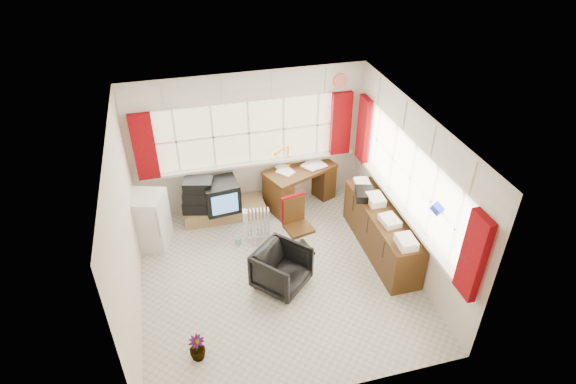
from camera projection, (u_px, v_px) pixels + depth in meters
name	position (u px, v px, depth m)	size (l,w,h in m)	color
ground	(278.00, 277.00, 7.26)	(4.00, 4.00, 0.00)	beige
room_walls	(277.00, 195.00, 6.42)	(4.00, 4.00, 4.00)	beige
window_back	(251.00, 160.00, 8.29)	(3.70, 0.12, 3.60)	#F7EAC4
window_right	(404.00, 207.00, 7.14)	(0.12, 3.70, 3.60)	#F7EAC4
curtains	(321.00, 156.00, 7.38)	(3.83, 3.83, 1.15)	maroon
overhead_cabinets	(326.00, 106.00, 6.99)	(3.98, 3.98, 0.48)	white
desk	(300.00, 184.00, 8.66)	(1.40, 1.05, 0.76)	#4C2D12
desk_lamp	(288.00, 151.00, 8.40)	(0.17, 0.15, 0.42)	#E1AF09
task_chair	(295.00, 222.00, 7.54)	(0.48, 0.51, 0.97)	black
office_chair	(282.00, 269.00, 6.95)	(0.69, 0.71, 0.64)	black
radiator	(258.00, 227.00, 7.90)	(0.40, 0.19, 0.57)	white
credenza	(381.00, 230.00, 7.57)	(0.50, 2.00, 0.85)	#4C2D12
file_tray	(365.00, 194.00, 7.66)	(0.29, 0.37, 0.12)	black
tv_bench	(224.00, 210.00, 8.45)	(1.40, 0.50, 0.25)	tan
crt_tv	(221.00, 196.00, 8.15)	(0.63, 0.59, 0.52)	black
hifi_stack	(200.00, 196.00, 8.11)	(0.64, 0.49, 0.60)	black
mini_fridge	(149.00, 220.00, 7.65)	(0.70, 0.70, 0.94)	white
spray_bottle_a	(255.00, 238.00, 7.80)	(0.10, 0.11, 0.27)	silver
spray_bottle_b	(238.00, 239.00, 7.85)	(0.08, 0.08, 0.18)	#83C3B6
flower_vase	(197.00, 348.00, 5.97)	(0.21, 0.21, 0.37)	black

